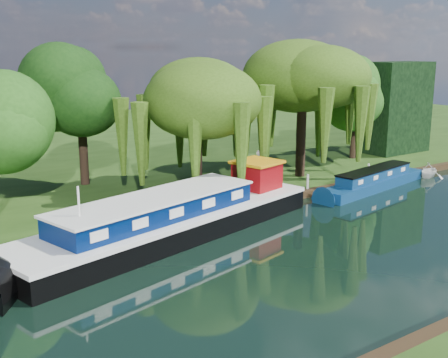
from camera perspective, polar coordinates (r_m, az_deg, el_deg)
ground at (r=30.46m, az=15.19°, el=-5.77°), size 120.00×120.00×0.00m
far_bank at (r=57.59m, az=-11.58°, el=3.52°), size 120.00×52.00×0.45m
dutch_barge at (r=29.50m, az=-5.15°, el=-4.00°), size 18.96×8.34×3.90m
narrowboat at (r=40.60m, az=14.96°, el=-0.20°), size 10.90×3.59×1.57m
red_dinghy at (r=27.94m, az=-6.38°, el=-7.12°), size 3.19×2.74×0.56m
white_cruiser at (r=45.52m, az=20.05°, el=0.15°), size 2.94×2.70×1.30m
willow_left at (r=36.16m, az=-2.84°, el=7.91°), size 6.76×6.76×8.10m
willow_right at (r=40.81m, az=7.99°, el=9.28°), size 7.32×7.32×8.91m
tree_far_mid at (r=39.08m, az=-14.40°, el=8.10°), size 5.33×5.33×8.72m
tree_far_right at (r=48.56m, az=13.22°, el=8.02°), size 4.53×4.53×7.41m
conifer_hedge at (r=52.73m, az=17.21°, el=6.96°), size 6.00×3.00×8.00m
lamppost at (r=37.44m, az=3.58°, el=2.03°), size 0.36×0.36×2.56m
mooring_posts at (r=35.56m, az=4.39°, el=-1.01°), size 19.16×0.16×1.00m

